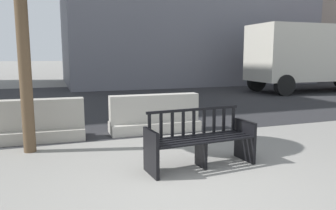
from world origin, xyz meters
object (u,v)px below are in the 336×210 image
at_px(street_bench, 200,141).
at_px(delivery_truck, 315,56).
at_px(jersey_barrier_left, 33,124).
at_px(jersey_barrier_centre, 155,117).

distance_m(street_bench, delivery_truck, 12.48).
bearing_deg(jersey_barrier_left, street_bench, -45.08).
xyz_separation_m(street_bench, delivery_truck, (9.63, 7.84, 1.29)).
height_order(jersey_barrier_left, delivery_truck, delivery_truck).
bearing_deg(jersey_barrier_centre, jersey_barrier_left, 179.04).
bearing_deg(street_bench, jersey_barrier_centre, 89.12).
height_order(street_bench, delivery_truck, delivery_truck).
distance_m(street_bench, jersey_barrier_left, 3.54).
distance_m(jersey_barrier_centre, delivery_truck, 11.08).
relative_size(street_bench, jersey_barrier_left, 0.85).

